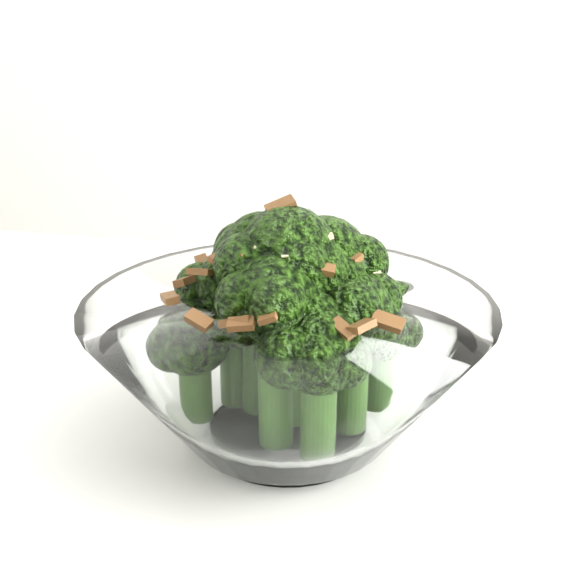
# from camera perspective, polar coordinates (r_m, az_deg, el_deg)

# --- Properties ---
(table) EXTENTS (1.23, 0.85, 0.75)m
(table) POSITION_cam_1_polar(r_m,az_deg,el_deg) (0.60, -15.37, -15.63)
(table) COLOR white
(table) RESTS_ON ground
(broccoli_dish) EXTENTS (0.24, 0.24, 0.15)m
(broccoli_dish) POSITION_cam_1_polar(r_m,az_deg,el_deg) (0.52, 0.04, -4.35)
(broccoli_dish) COLOR white
(broccoli_dish) RESTS_ON table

